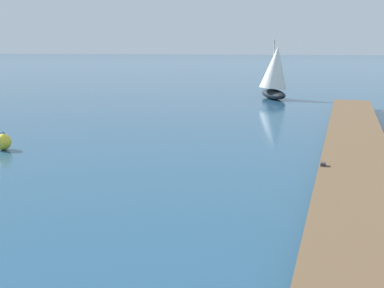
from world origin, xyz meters
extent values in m
cube|color=brown|center=(5.84, 16.34, 0.37)|extent=(2.83, 22.72, 0.16)
cylinder|color=#3D3023|center=(5.53, 9.55, 0.15)|extent=(0.36, 0.36, 0.29)
cylinder|color=#3D3023|center=(5.74, 14.08, 0.15)|extent=(0.36, 0.36, 0.29)
cylinder|color=#3D3023|center=(5.95, 18.61, 0.15)|extent=(0.36, 0.36, 0.29)
cylinder|color=#3D3023|center=(6.15, 23.14, 0.15)|extent=(0.36, 0.36, 0.29)
cylinder|color=#3D3023|center=(6.36, 27.66, 0.15)|extent=(0.36, 0.36, 0.29)
cube|color=#333338|center=(4.84, 11.85, 0.49)|extent=(0.13, 0.21, 0.08)
sphere|color=yellow|center=(-5.02, 13.54, 0.26)|extent=(0.52, 0.52, 0.52)
torus|color=black|center=(-5.02, 13.54, 0.52)|extent=(0.14, 0.02, 0.14)
ellipsoid|color=black|center=(1.87, 31.62, 0.30)|extent=(2.34, 3.52, 0.60)
cylinder|color=#B2ADA3|center=(1.83, 31.71, 2.12)|extent=(0.08, 0.08, 3.05)
cone|color=silver|center=(1.97, 31.39, 1.97)|extent=(2.45, 2.31, 2.75)
camera|label=1|loc=(4.67, -0.23, 3.25)|focal=47.13mm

